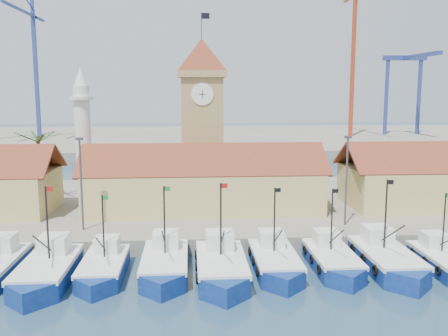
{
  "coord_description": "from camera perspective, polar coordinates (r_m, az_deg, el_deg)",
  "views": [
    {
      "loc": [
        -1.57,
        -35.92,
        14.88
      ],
      "look_at": [
        2.18,
        18.0,
        6.52
      ],
      "focal_mm": 40.0,
      "sensor_mm": 36.0,
      "label": 1
    }
  ],
  "objects": [
    {
      "name": "ground",
      "position": [
        38.91,
        -1.4,
        -13.69
      ],
      "size": [
        400.0,
        400.0,
        0.0
      ],
      "primitive_type": "plane",
      "color": "navy",
      "rests_on": "ground"
    },
    {
      "name": "quay",
      "position": [
        61.59,
        -2.42,
        -4.48
      ],
      "size": [
        140.0,
        32.0,
        1.5
      ],
      "primitive_type": "cube",
      "color": "gray",
      "rests_on": "ground"
    },
    {
      "name": "terminal",
      "position": [
        146.59,
        -3.35,
        3.35
      ],
      "size": [
        240.0,
        80.0,
        2.0
      ],
      "primitive_type": "cube",
      "color": "gray",
      "rests_on": "ground"
    },
    {
      "name": "boat_1",
      "position": [
        42.05,
        -19.63,
        -11.26
      ],
      "size": [
        3.85,
        10.54,
        7.97
      ],
      "color": "navy",
      "rests_on": "ground"
    },
    {
      "name": "boat_2",
      "position": [
        41.94,
        -13.66,
        -11.19
      ],
      "size": [
        3.37,
        9.23,
        6.98
      ],
      "color": "navy",
      "rests_on": "ground"
    },
    {
      "name": "boat_3",
      "position": [
        41.55,
        -6.8,
        -11.09
      ],
      "size": [
        3.69,
        10.11,
        7.65
      ],
      "color": "navy",
      "rests_on": "ground"
    },
    {
      "name": "boat_4",
      "position": [
        40.57,
        -0.28,
        -11.46
      ],
      "size": [
        3.89,
        10.65,
        8.06
      ],
      "color": "navy",
      "rests_on": "ground"
    },
    {
      "name": "boat_5",
      "position": [
        42.17,
        5.92,
        -10.81
      ],
      "size": [
        3.56,
        9.75,
        7.37
      ],
      "color": "navy",
      "rests_on": "ground"
    },
    {
      "name": "boat_6",
      "position": [
        43.38,
        12.39,
        -10.44
      ],
      "size": [
        3.47,
        9.51,
        7.19
      ],
      "color": "navy",
      "rests_on": "ground"
    },
    {
      "name": "boat_7",
      "position": [
        44.34,
        18.23,
        -10.14
      ],
      "size": [
        3.88,
        10.62,
        8.04
      ],
      "color": "navy",
      "rests_on": "ground"
    },
    {
      "name": "boat_8",
      "position": [
        46.01,
        24.07,
        -9.93
      ],
      "size": [
        3.33,
        9.11,
        6.9
      ],
      "color": "navy",
      "rests_on": "ground"
    },
    {
      "name": "hall_center",
      "position": [
        56.99,
        -2.32,
        -2.23
      ],
      "size": [
        27.04,
        10.13,
        7.61
      ],
      "color": "tan",
      "rests_on": "quay"
    },
    {
      "name": "clock_tower",
      "position": [
        62.01,
        -2.53,
        6.09
      ],
      "size": [
        5.8,
        5.8,
        22.7
      ],
      "color": "#A38D53",
      "rests_on": "quay"
    },
    {
      "name": "minaret",
      "position": [
        65.52,
        -15.83,
        3.95
      ],
      "size": [
        3.0,
        3.0,
        16.3
      ],
      "color": "silver",
      "rests_on": "quay"
    },
    {
      "name": "palm_tree",
      "position": [
        65.18,
        -20.36,
        0.63
      ],
      "size": [
        5.6,
        5.03,
        8.39
      ],
      "color": "brown",
      "rests_on": "quay"
    },
    {
      "name": "lamp_posts",
      "position": [
        48.7,
        -1.48,
        -1.15
      ],
      "size": [
        80.7,
        0.25,
        9.03
      ],
      "color": "#3F3F44",
      "rests_on": "quay"
    },
    {
      "name": "crane_blue_near",
      "position": [
        148.94,
        -20.96,
        12.07
      ],
      "size": [
        1.0,
        32.92,
        41.16
      ],
      "color": "navy",
      "rests_on": "terminal"
    },
    {
      "name": "crane_red_right",
      "position": [
        147.51,
        14.79,
        13.73
      ],
      "size": [
        1.0,
        34.53,
        47.12
      ],
      "color": "#AA351A",
      "rests_on": "terminal"
    },
    {
      "name": "gantry",
      "position": [
        156.19,
        20.37,
        10.15
      ],
      "size": [
        13.0,
        22.0,
        23.2
      ],
      "color": "navy",
      "rests_on": "terminal"
    }
  ]
}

